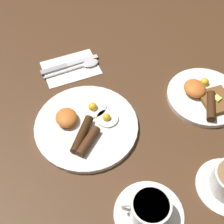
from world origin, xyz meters
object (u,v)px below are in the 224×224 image
object	(u,v)px
knife	(66,65)
spoon	(85,65)
breakfast_plate_far	(205,97)
teacup_near	(149,210)
breakfast_plate_near	(85,126)

from	to	relation	value
knife	spoon	xyz separation A→B (m)	(0.02, 0.06, 0.00)
breakfast_plate_far	teacup_near	world-z (taller)	teacup_near
breakfast_plate_far	spoon	distance (m)	0.39
breakfast_plate_near	breakfast_plate_far	xyz separation A→B (m)	(0.01, 0.37, 0.00)
breakfast_plate_far	knife	distance (m)	0.45
breakfast_plate_near	breakfast_plate_far	distance (m)	0.37
teacup_near	spoon	bearing A→B (deg)	-177.74
teacup_near	knife	bearing A→B (deg)	-171.48
breakfast_plate_near	breakfast_plate_far	size ratio (longest dim) A/B	1.29
spoon	breakfast_plate_near	bearing A→B (deg)	-111.17
breakfast_plate_near	teacup_near	size ratio (longest dim) A/B	1.75
breakfast_plate_far	teacup_near	bearing A→B (deg)	-46.10
breakfast_plate_far	spoon	size ratio (longest dim) A/B	1.20
breakfast_plate_near	teacup_near	xyz separation A→B (m)	(0.28, 0.08, 0.02)
spoon	knife	bearing A→B (deg)	157.30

